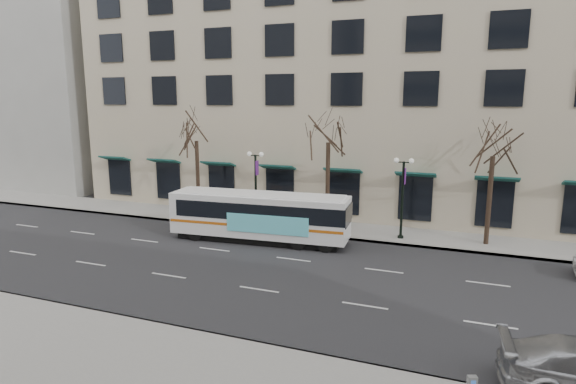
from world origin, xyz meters
The scene contains 10 objects.
ground centered at (0.00, 0.00, 0.00)m, with size 160.00×160.00×0.00m, color black.
sidewalk_far centered at (5.00, 9.00, 0.07)m, with size 80.00×4.00×0.15m, color gray.
building_hotel centered at (-2.00, 21.00, 12.00)m, with size 40.00×20.00×24.00m, color #C0B393.
building_far_upblock centered at (-38.00, 21.00, 14.00)m, with size 28.00×20.00×28.00m, color #999993.
tree_far_left centered at (-10.00, 8.80, 6.70)m, with size 3.60×3.60×8.34m.
tree_far_mid centered at (0.00, 8.80, 6.91)m, with size 3.60×3.60×8.55m.
tree_far_right centered at (10.00, 8.80, 6.42)m, with size 3.60×3.60×8.06m.
lamp_post_left centered at (-4.99, 8.20, 2.94)m, with size 1.22×0.45×5.21m.
lamp_post_right centered at (5.01, 8.20, 2.94)m, with size 1.22×0.45×5.21m.
city_bus centered at (-3.16, 4.87, 1.66)m, with size 11.35×3.33×3.03m.
Camera 1 is at (8.89, -21.58, 8.74)m, focal length 30.00 mm.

